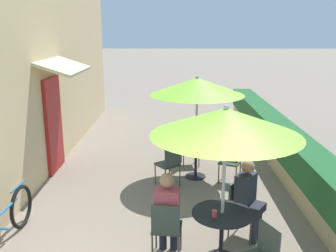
# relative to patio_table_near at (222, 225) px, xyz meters

# --- Properties ---
(cafe_facade_wall) EXTENTS (0.98, 11.61, 4.20)m
(cafe_facade_wall) POSITION_rel_patio_table_near_xyz_m (-3.48, 3.87, 1.55)
(cafe_facade_wall) COLOR #D6B784
(cafe_facade_wall) RESTS_ON ground_plane
(planter_hedge) EXTENTS (0.60, 10.61, 1.01)m
(planter_hedge) POSITION_rel_patio_table_near_xyz_m (1.81, 3.90, -0.00)
(planter_hedge) COLOR tan
(planter_hedge) RESTS_ON ground_plane
(patio_table_near) EXTENTS (0.82, 0.82, 0.72)m
(patio_table_near) POSITION_rel_patio_table_near_xyz_m (0.00, 0.00, 0.00)
(patio_table_near) COLOR black
(patio_table_near) RESTS_ON ground_plane
(patio_umbrella_near) EXTENTS (1.94, 1.94, 2.20)m
(patio_umbrella_near) POSITION_rel_patio_table_near_xyz_m (-0.00, -0.00, 1.44)
(patio_umbrella_near) COLOR #B7B7BC
(patio_umbrella_near) RESTS_ON ground_plane
(cafe_chair_near_left) EXTENTS (0.56, 0.56, 0.87)m
(cafe_chair_near_left) POSITION_rel_patio_table_near_xyz_m (0.38, 0.65, -0.02)
(cafe_chair_near_left) COLOR #384238
(cafe_chair_near_left) RESTS_ON ground_plane
(seated_patron_near_left) EXTENTS (0.51, 0.49, 1.25)m
(seated_patron_near_left) POSITION_rel_patio_table_near_xyz_m (0.47, 0.59, 0.15)
(seated_patron_near_left) COLOR #23232D
(seated_patron_near_left) RESTS_ON ground_plane
(cafe_chair_near_right) EXTENTS (0.44, 0.44, 0.87)m
(cafe_chair_near_right) POSITION_rel_patio_table_near_xyz_m (-0.75, -0.00, -0.02)
(cafe_chair_near_right) COLOR #384238
(cafe_chair_near_right) RESTS_ON ground_plane
(seated_patron_near_right) EXTENTS (0.36, 0.43, 1.25)m
(seated_patron_near_right) POSITION_rel_patio_table_near_xyz_m (-0.74, 0.11, 0.15)
(seated_patron_near_right) COLOR #23232D
(seated_patron_near_right) RESTS_ON ground_plane
(coffee_cup_near) EXTENTS (0.07, 0.07, 0.09)m
(coffee_cup_near) POSITION_rel_patio_table_near_xyz_m (-0.12, -0.12, 0.23)
(coffee_cup_near) COLOR #B73D3D
(coffee_cup_near) RESTS_ON patio_table_near
(patio_table_mid) EXTENTS (0.82, 0.82, 0.72)m
(patio_table_mid) POSITION_rel_patio_table_near_xyz_m (-0.18, 3.02, 0.00)
(patio_table_mid) COLOR black
(patio_table_mid) RESTS_ON ground_plane
(patio_umbrella_mid) EXTENTS (1.94, 1.94, 2.20)m
(patio_umbrella_mid) POSITION_rel_patio_table_near_xyz_m (-0.18, 3.02, 1.44)
(patio_umbrella_mid) COLOR #B7B7BC
(patio_umbrella_mid) RESTS_ON ground_plane
(cafe_chair_mid_left) EXTENTS (0.44, 0.44, 0.87)m
(cafe_chair_mid_left) POSITION_rel_patio_table_near_xyz_m (-0.35, 3.75, -0.02)
(cafe_chair_mid_left) COLOR #384238
(cafe_chair_mid_left) RESTS_ON ground_plane
(cafe_chair_mid_right) EXTENTS (0.56, 0.56, 0.87)m
(cafe_chair_mid_right) POSITION_rel_patio_table_near_xyz_m (-0.74, 2.50, -0.02)
(cafe_chair_mid_right) COLOR #384238
(cafe_chair_mid_right) RESTS_ON ground_plane
(cafe_chair_mid_back) EXTENTS (0.53, 0.53, 0.87)m
(cafe_chair_mid_back) POSITION_rel_patio_table_near_xyz_m (0.54, 2.79, -0.02)
(cafe_chair_mid_back) COLOR #384238
(cafe_chair_mid_back) RESTS_ON ground_plane
(coffee_cup_mid) EXTENTS (0.07, 0.07, 0.09)m
(coffee_cup_mid) POSITION_rel_patio_table_near_xyz_m (-0.10, 2.90, 0.23)
(coffee_cup_mid) COLOR #232328
(coffee_cup_mid) RESTS_ON patio_table_mid
(bicycle_leaning) EXTENTS (0.16, 1.75, 0.79)m
(bicycle_leaning) POSITION_rel_patio_table_near_xyz_m (-3.14, 0.33, -0.17)
(bicycle_leaning) COLOR black
(bicycle_leaning) RESTS_ON ground_plane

